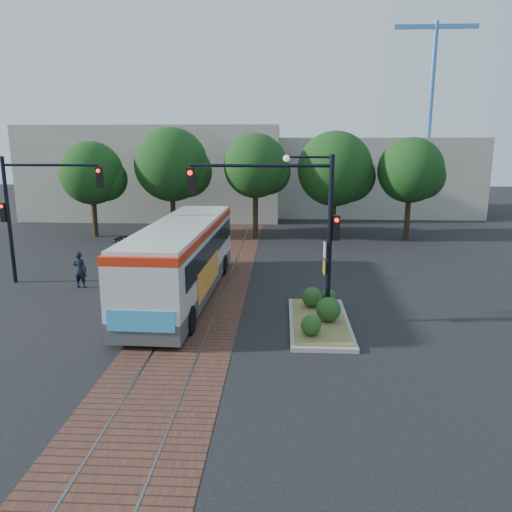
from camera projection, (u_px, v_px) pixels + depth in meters
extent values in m
plane|color=black|center=(196.00, 313.00, 19.77)|extent=(120.00, 120.00, 0.00)
cube|color=brown|center=(210.00, 285.00, 23.67)|extent=(3.60, 40.00, 0.01)
cube|color=slate|center=(195.00, 285.00, 23.70)|extent=(0.06, 40.00, 0.01)
cube|color=slate|center=(226.00, 285.00, 23.63)|extent=(0.06, 40.00, 0.01)
cylinder|color=#382314|center=(95.00, 217.00, 35.55)|extent=(0.36, 0.36, 2.86)
sphere|color=#183510|center=(91.00, 173.00, 34.86)|extent=(4.40, 4.40, 4.40)
cylinder|color=#382314|center=(173.00, 214.00, 36.01)|extent=(0.36, 0.36, 3.12)
sphere|color=#183510|center=(171.00, 165.00, 35.23)|extent=(5.20, 5.20, 5.20)
cylinder|color=#382314|center=(255.00, 214.00, 34.89)|extent=(0.36, 0.36, 3.39)
sphere|color=#183510|center=(255.00, 166.00, 34.15)|extent=(4.40, 4.40, 4.40)
cylinder|color=#382314|center=(333.00, 217.00, 35.45)|extent=(0.36, 0.36, 2.86)
sphere|color=#183510|center=(335.00, 169.00, 34.69)|extent=(5.20, 5.20, 5.20)
cylinder|color=#382314|center=(407.00, 217.00, 34.38)|extent=(0.36, 0.36, 3.12)
sphere|color=#183510|center=(410.00, 170.00, 33.66)|extent=(4.40, 4.40, 4.40)
cube|color=#ADA899|center=(161.00, 171.00, 46.55)|extent=(22.00, 12.00, 8.00)
cube|color=#ADA899|center=(373.00, 176.00, 47.57)|extent=(18.00, 10.00, 7.00)
cylinder|color=#3F72B2|center=(429.00, 118.00, 49.93)|extent=(0.50, 0.50, 18.00)
cube|color=#3F72B2|center=(436.00, 26.00, 48.03)|extent=(8.00, 0.40, 0.40)
cube|color=#424244|center=(184.00, 284.00, 21.87)|extent=(2.87, 12.18, 0.71)
cube|color=silver|center=(183.00, 255.00, 21.58)|extent=(2.89, 12.18, 1.92)
cube|color=black|center=(184.00, 246.00, 21.81)|extent=(2.92, 10.97, 0.91)
cube|color=red|center=(182.00, 229.00, 21.33)|extent=(2.93, 12.18, 0.30)
cube|color=silver|center=(182.00, 225.00, 21.29)|extent=(2.80, 11.78, 0.14)
cube|color=black|center=(140.00, 283.00, 15.75)|extent=(1.62, 0.17, 0.91)
cube|color=#3599D4|center=(141.00, 321.00, 15.86)|extent=(2.22, 0.12, 0.71)
cube|color=orange|center=(209.00, 275.00, 20.63)|extent=(0.19, 4.54, 1.11)
cylinder|color=black|center=(125.00, 318.00, 17.76)|extent=(0.38, 1.02, 1.01)
cylinder|color=black|center=(189.00, 320.00, 17.58)|extent=(0.38, 1.02, 1.01)
cylinder|color=black|center=(178.00, 264.00, 25.70)|extent=(0.38, 1.02, 1.01)
cylinder|color=black|center=(223.00, 265.00, 25.52)|extent=(0.38, 1.02, 1.01)
cube|color=gray|center=(319.00, 323.00, 18.53)|extent=(2.20, 5.20, 0.15)
cube|color=olive|center=(319.00, 320.00, 18.51)|extent=(1.90, 4.80, 0.08)
sphere|color=#1E4719|center=(311.00, 325.00, 16.89)|extent=(0.70, 0.70, 0.70)
sphere|color=#1E4719|center=(328.00, 309.00, 18.19)|extent=(0.90, 0.90, 0.90)
sphere|color=#1E4719|center=(312.00, 297.00, 19.78)|extent=(0.80, 0.80, 0.80)
sphere|color=#1E4719|center=(329.00, 296.00, 20.26)|extent=(0.60, 0.60, 0.60)
cylinder|color=black|center=(330.00, 239.00, 18.01)|extent=(0.18, 0.18, 6.00)
cylinder|color=black|center=(261.00, 166.00, 17.56)|extent=(5.00, 0.12, 0.12)
cube|color=black|center=(191.00, 181.00, 17.82)|extent=(0.28, 0.22, 0.95)
sphere|color=#FF190C|center=(190.00, 173.00, 17.61)|extent=(0.18, 0.18, 0.18)
cube|color=black|center=(336.00, 228.00, 17.91)|extent=(0.26, 0.20, 0.90)
sphere|color=#FF190C|center=(337.00, 220.00, 17.72)|extent=(0.16, 0.16, 0.16)
cube|color=white|center=(325.00, 250.00, 17.99)|extent=(0.04, 0.45, 0.55)
cube|color=yellow|center=(324.00, 268.00, 18.14)|extent=(0.04, 0.45, 0.45)
cylinder|color=black|center=(309.00, 157.00, 17.41)|extent=(1.60, 0.08, 0.08)
sphere|color=silver|center=(286.00, 158.00, 17.46)|extent=(0.24, 0.24, 0.24)
cylinder|color=black|center=(9.00, 221.00, 23.49)|extent=(0.18, 0.18, 6.00)
cylinder|color=black|center=(50.00, 165.00, 22.79)|extent=(4.50, 0.12, 0.12)
cube|color=black|center=(100.00, 177.00, 22.80)|extent=(0.28, 0.22, 0.95)
sphere|color=#FF190C|center=(98.00, 171.00, 22.60)|extent=(0.18, 0.18, 0.18)
cube|color=black|center=(3.00, 212.00, 23.41)|extent=(0.26, 0.20, 0.90)
sphere|color=#FF190C|center=(1.00, 206.00, 23.22)|extent=(0.16, 0.16, 0.16)
imported|color=black|center=(80.00, 270.00, 23.08)|extent=(0.65, 0.46, 1.71)
imported|color=black|center=(152.00, 248.00, 29.04)|extent=(4.33, 2.11, 1.21)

